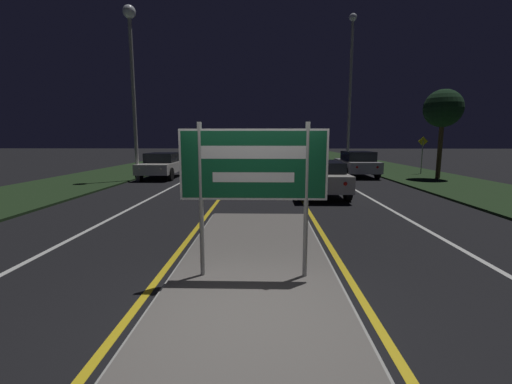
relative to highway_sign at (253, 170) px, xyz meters
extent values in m
plane|color=black|center=(0.00, -1.14, -1.76)|extent=(160.00, 160.00, 0.00)
cube|color=#999993|center=(0.00, 0.00, -1.74)|extent=(2.71, 9.18, 0.05)
cube|color=#66605B|center=(0.00, 0.00, -1.71)|extent=(2.59, 9.06, 0.10)
cube|color=#1E3319|center=(-9.50, 18.86, -1.72)|extent=(5.00, 100.00, 0.08)
cube|color=#1E3319|center=(9.50, 18.86, -1.72)|extent=(5.00, 100.00, 0.08)
cube|color=gold|center=(-1.55, 23.86, -1.76)|extent=(0.12, 70.00, 0.01)
cube|color=gold|center=(1.55, 23.86, -1.76)|extent=(0.12, 70.00, 0.01)
cube|color=silver|center=(-4.20, 23.86, -1.76)|extent=(0.12, 70.00, 0.01)
cube|color=silver|center=(4.20, 23.86, -1.76)|extent=(0.12, 70.00, 0.01)
cube|color=silver|center=(-7.20, 23.86, -1.76)|extent=(0.10, 70.00, 0.01)
cube|color=silver|center=(7.20, 23.86, -1.76)|extent=(0.10, 70.00, 0.01)
cylinder|color=#9E9E99|center=(-0.81, 0.00, -0.47)|extent=(0.07, 0.07, 2.39)
cylinder|color=#9E9E99|center=(0.81, 0.00, -0.47)|extent=(0.07, 0.07, 2.39)
cube|color=#0F512D|center=(0.00, 0.00, 0.09)|extent=(2.24, 0.04, 1.07)
cube|color=white|center=(0.00, -0.02, 0.09)|extent=(2.24, 0.00, 1.07)
cube|color=#0F512D|center=(0.00, -0.02, 0.09)|extent=(2.17, 0.01, 1.01)
cube|color=white|center=(0.00, -0.02, 0.27)|extent=(1.57, 0.01, 0.19)
cube|color=white|center=(0.00, -0.02, -0.10)|extent=(1.23, 0.01, 0.15)
cylinder|color=#9E9E99|center=(-6.61, 12.84, 2.39)|extent=(0.18, 0.18, 8.31)
sphere|color=white|center=(-6.61, 12.84, 6.74)|extent=(0.64, 0.64, 0.64)
cylinder|color=#9E9E99|center=(6.14, 19.89, 3.39)|extent=(0.18, 0.18, 10.31)
sphere|color=white|center=(6.14, 19.89, 8.70)|extent=(0.52, 0.52, 0.52)
cube|color=silver|center=(2.34, 8.71, -1.10)|extent=(1.81, 4.61, 0.61)
cube|color=black|center=(2.34, 8.43, -0.60)|extent=(1.60, 2.40, 0.40)
sphere|color=red|center=(1.77, 6.42, -1.03)|extent=(0.14, 0.14, 0.14)
sphere|color=red|center=(2.90, 6.42, -1.03)|extent=(0.14, 0.14, 0.14)
cylinder|color=black|center=(1.47, 10.14, -1.41)|extent=(0.22, 0.71, 0.71)
cylinder|color=black|center=(3.20, 10.14, -1.41)|extent=(0.22, 0.71, 0.71)
cylinder|color=black|center=(1.47, 7.28, -1.41)|extent=(0.22, 0.71, 0.71)
cylinder|color=black|center=(3.20, 7.28, -1.41)|extent=(0.22, 0.71, 0.71)
cube|color=#B7B7BC|center=(5.75, 15.89, -1.12)|extent=(1.79, 4.54, 0.63)
cube|color=black|center=(5.75, 15.61, -0.53)|extent=(1.57, 2.36, 0.55)
sphere|color=red|center=(5.20, 13.64, -1.04)|extent=(0.14, 0.14, 0.14)
sphere|color=red|center=(6.30, 13.64, -1.04)|extent=(0.14, 0.14, 0.14)
cylinder|color=black|center=(4.90, 17.29, -1.43)|extent=(0.22, 0.66, 0.66)
cylinder|color=black|center=(6.60, 17.29, -1.43)|extent=(0.22, 0.66, 0.66)
cylinder|color=black|center=(4.90, 14.48, -1.43)|extent=(0.22, 0.66, 0.66)
cylinder|color=black|center=(6.60, 14.48, -1.43)|extent=(0.22, 0.66, 0.66)
cube|color=navy|center=(2.54, 27.25, -1.08)|extent=(1.86, 4.28, 0.66)
cube|color=black|center=(2.54, 26.99, -0.48)|extent=(1.64, 2.23, 0.55)
sphere|color=red|center=(1.96, 25.13, -1.00)|extent=(0.14, 0.14, 0.14)
sphere|color=red|center=(3.11, 25.13, -1.00)|extent=(0.14, 0.14, 0.14)
cylinder|color=black|center=(1.64, 28.58, -1.41)|extent=(0.22, 0.70, 0.70)
cylinder|color=black|center=(3.43, 28.58, -1.41)|extent=(0.22, 0.70, 0.70)
cylinder|color=black|center=(1.64, 25.92, -1.41)|extent=(0.22, 0.70, 0.70)
cylinder|color=black|center=(3.43, 25.92, -1.41)|extent=(0.22, 0.70, 0.70)
cube|color=#B7B7BC|center=(2.48, 39.72, -1.11)|extent=(1.72, 4.46, 0.61)
cube|color=black|center=(2.48, 39.45, -0.55)|extent=(1.52, 2.32, 0.50)
sphere|color=red|center=(1.94, 37.51, -1.03)|extent=(0.14, 0.14, 0.14)
sphere|color=red|center=(3.01, 37.51, -1.03)|extent=(0.14, 0.14, 0.14)
cylinder|color=black|center=(1.66, 41.10, -1.41)|extent=(0.22, 0.70, 0.70)
cylinder|color=black|center=(3.30, 41.10, -1.41)|extent=(0.22, 0.70, 0.70)
cylinder|color=black|center=(1.66, 38.33, -1.41)|extent=(0.22, 0.70, 0.70)
cylinder|color=black|center=(3.30, 38.33, -1.41)|extent=(0.22, 0.70, 0.70)
cube|color=silver|center=(-5.79, 14.44, -1.13)|extent=(1.79, 4.14, 0.56)
cube|color=black|center=(-5.79, 14.69, -0.58)|extent=(1.58, 2.15, 0.53)
sphere|color=white|center=(-6.35, 12.39, -1.06)|extent=(0.14, 0.14, 0.14)
sphere|color=white|center=(-5.24, 12.39, -1.06)|extent=(0.14, 0.14, 0.14)
cylinder|color=black|center=(-6.65, 13.15, -1.41)|extent=(0.22, 0.72, 0.72)
cylinder|color=black|center=(-4.94, 13.15, -1.41)|extent=(0.22, 0.72, 0.72)
cylinder|color=black|center=(-6.65, 15.72, -1.41)|extent=(0.22, 0.72, 0.72)
cylinder|color=black|center=(-4.94, 15.72, -1.41)|extent=(0.22, 0.72, 0.72)
cube|color=#4C514C|center=(-5.61, 23.37, -1.11)|extent=(1.77, 4.67, 0.62)
cube|color=black|center=(-5.61, 23.65, -0.54)|extent=(1.56, 2.43, 0.51)
sphere|color=white|center=(-6.15, 21.06, -1.03)|extent=(0.14, 0.14, 0.14)
sphere|color=white|center=(-5.06, 21.06, -1.03)|extent=(0.14, 0.14, 0.14)
cylinder|color=black|center=(-6.45, 21.93, -1.42)|extent=(0.22, 0.69, 0.69)
cylinder|color=black|center=(-4.76, 21.93, -1.42)|extent=(0.22, 0.69, 0.69)
cylinder|color=black|center=(-6.45, 24.82, -1.42)|extent=(0.22, 0.69, 0.69)
cylinder|color=black|center=(-4.76, 24.82, -1.42)|extent=(0.22, 0.69, 0.69)
cylinder|color=#9E9E99|center=(10.03, 16.66, -0.64)|extent=(0.06, 0.06, 2.08)
cube|color=yellow|center=(10.03, 16.66, 0.34)|extent=(0.60, 0.02, 0.60)
cylinder|color=#4C3823|center=(9.75, 13.96, -0.01)|extent=(0.24, 0.24, 3.35)
sphere|color=black|center=(9.75, 13.96, 2.12)|extent=(2.02, 2.02, 2.02)
camera|label=1|loc=(0.18, -5.14, 0.47)|focal=24.00mm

